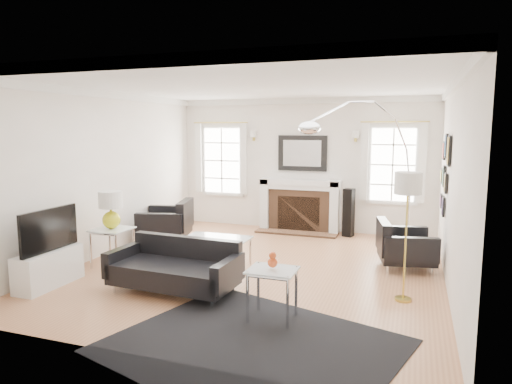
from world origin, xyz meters
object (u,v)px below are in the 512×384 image
at_px(sofa, 176,269).
at_px(arc_floor_lamp, 362,168).
at_px(armchair_left, 169,223).
at_px(armchair_right, 402,246).
at_px(coffee_table, 211,243).
at_px(fireplace, 300,206).
at_px(gourd_lamp, 111,207).

xyz_separation_m(sofa, arc_floor_lamp, (2.09, 2.93, 1.18)).
relative_size(sofa, arc_floor_lamp, 0.64).
xyz_separation_m(armchair_left, arc_floor_lamp, (3.53, 0.63, 1.11)).
bearing_deg(arc_floor_lamp, armchair_left, -169.96).
height_order(armchair_left, arc_floor_lamp, arc_floor_lamp).
bearing_deg(armchair_right, arc_floor_lamp, 130.97).
relative_size(sofa, coffee_table, 1.72).
distance_m(fireplace, coffee_table, 3.14).
bearing_deg(gourd_lamp, sofa, -23.88).
bearing_deg(armchair_left, arc_floor_lamp, 10.04).
bearing_deg(sofa, gourd_lamp, 156.12).
relative_size(armchair_left, armchair_right, 1.14).
relative_size(armchair_right, gourd_lamp, 1.75).
bearing_deg(arc_floor_lamp, coffee_table, -136.69).
xyz_separation_m(armchair_right, gourd_lamp, (-4.34, -1.41, 0.61)).
relative_size(armchair_right, arc_floor_lamp, 0.38).
distance_m(fireplace, armchair_left, 2.78).
height_order(coffee_table, arc_floor_lamp, arc_floor_lamp).
height_order(armchair_right, gourd_lamp, gourd_lamp).
height_order(fireplace, armchair_right, fireplace).
bearing_deg(fireplace, armchair_left, -140.25).
distance_m(coffee_table, gourd_lamp, 1.68).
bearing_deg(coffee_table, gourd_lamp, -167.74).
relative_size(armchair_left, arc_floor_lamp, 0.43).
xyz_separation_m(coffee_table, gourd_lamp, (-1.56, -0.34, 0.52)).
height_order(fireplace, coffee_table, fireplace).
bearing_deg(armchair_left, gourd_lamp, -92.30).
relative_size(armchair_left, coffee_table, 1.16).
height_order(coffee_table, gourd_lamp, gourd_lamp).
distance_m(armchair_left, arc_floor_lamp, 3.75).
bearing_deg(fireplace, sofa, -99.63).
xyz_separation_m(armchair_left, coffee_table, (1.49, -1.30, 0.05)).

